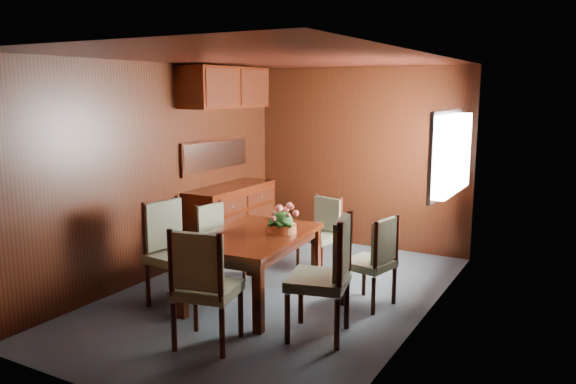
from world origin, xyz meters
The scene contains 11 objects.
ground centered at (0.00, 0.00, 0.00)m, with size 4.50×4.50×0.00m, color #354049.
room_shell centered at (-0.10, 0.33, 1.63)m, with size 3.06×4.52×2.41m.
sideboard centered at (-1.25, 1.00, 0.45)m, with size 0.48×1.40×0.90m, color #331006.
dining_table centered at (-0.13, -0.21, 0.59)m, with size 1.04×1.54×0.69m.
chair_left_near centered at (-0.79, -0.67, 0.58)m, with size 0.53×0.54×1.05m.
chair_left_far centered at (-0.80, 0.07, 0.49)m, with size 0.46×0.47×0.88m.
chair_right_near centered at (0.89, -0.64, 0.60)m, with size 0.59×0.61×1.08m.
chair_right_far centered at (1.00, 0.22, 0.50)m, with size 0.49×0.51×0.91m.
chair_head centered at (0.09, -1.32, 0.57)m, with size 0.58×0.56×1.03m.
chair_foot centered at (0.04, 1.03, 0.48)m, with size 0.49×0.48×0.87m.
flower_centerpiece centered at (0.10, -0.03, 0.84)m, with size 0.31×0.31×0.31m.
Camera 1 is at (2.81, -4.77, 2.10)m, focal length 35.00 mm.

